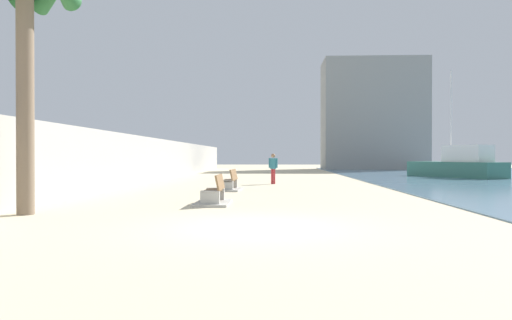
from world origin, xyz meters
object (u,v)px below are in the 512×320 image
at_px(bench_near, 214,197).
at_px(bench_far, 229,185).
at_px(palm_tree, 26,9).
at_px(boat_far_right, 458,165).
at_px(person_walking, 273,166).

relative_size(bench_near, bench_far, 0.98).
xyz_separation_m(palm_tree, bench_far, (4.62, 9.05, -5.32)).
bearing_deg(palm_tree, bench_far, 62.96).
distance_m(bench_near, boat_far_right, 24.76).
xyz_separation_m(bench_near, bench_far, (-0.10, 6.19, 0.00)).
distance_m(palm_tree, bench_near, 7.66).
distance_m(palm_tree, person_walking, 16.11).
xyz_separation_m(person_walking, boat_far_right, (13.53, 8.24, -0.11)).
bearing_deg(boat_far_right, palm_tree, -132.24).
xyz_separation_m(bench_near, boat_far_right, (15.45, 19.35, 0.68)).
bearing_deg(bench_near, boat_far_right, 51.39).
xyz_separation_m(bench_near, person_walking, (1.92, 11.11, 0.78)).
bearing_deg(boat_far_right, bench_far, -139.76).
bearing_deg(bench_near, person_walking, 80.21).
bearing_deg(bench_far, palm_tree, -117.04).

